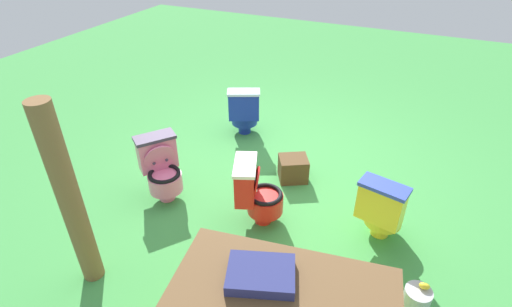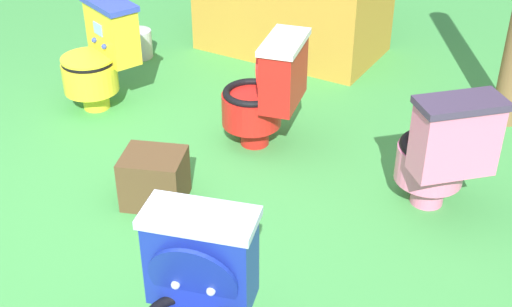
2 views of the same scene
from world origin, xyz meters
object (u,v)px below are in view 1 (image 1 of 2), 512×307
at_px(toilet_blue, 244,111).
at_px(toilet_red, 256,192).
at_px(wooden_post, 70,200).
at_px(toilet_yellow, 383,209).
at_px(small_crate, 293,169).
at_px(lemon_bucket, 417,299).
at_px(toilet_pink, 161,168).

height_order(toilet_blue, toilet_red, same).
relative_size(toilet_red, wooden_post, 0.42).
height_order(toilet_red, wooden_post, wooden_post).
bearing_deg(toilet_yellow, small_crate, 164.71).
relative_size(toilet_yellow, toilet_red, 1.00).
bearing_deg(wooden_post, small_crate, -118.43).
bearing_deg(toilet_yellow, wooden_post, -133.37).
relative_size(toilet_red, small_crate, 2.19).
relative_size(small_crate, lemon_bucket, 1.20).
bearing_deg(toilet_red, lemon_bucket, 53.69).
bearing_deg(small_crate, toilet_pink, 35.98).
bearing_deg(toilet_blue, toilet_yellow, -56.46).
distance_m(toilet_yellow, toilet_pink, 2.36).
xyz_separation_m(toilet_yellow, wooden_post, (2.25, 1.53, 0.49)).
relative_size(wooden_post, small_crate, 5.21).
height_order(toilet_pink, lemon_bucket, toilet_pink).
height_order(toilet_red, toilet_pink, same).
distance_m(small_crate, lemon_bucket, 2.00).
height_order(toilet_red, lemon_bucket, toilet_red).
bearing_deg(lemon_bucket, toilet_yellow, -58.74).
bearing_deg(toilet_pink, toilet_blue, -151.00).
bearing_deg(toilet_red, toilet_blue, -171.89).
distance_m(toilet_blue, wooden_post, 2.88).
bearing_deg(toilet_yellow, toilet_red, -154.79).
bearing_deg(small_crate, lemon_bucket, 140.03).
relative_size(toilet_yellow, toilet_pink, 1.00).
xyz_separation_m(toilet_yellow, toilet_pink, (2.34, 0.31, 0.00)).
bearing_deg(toilet_red, toilet_yellow, 81.22).
height_order(toilet_pink, small_crate, toilet_pink).
height_order(toilet_pink, wooden_post, wooden_post).
bearing_deg(toilet_pink, toilet_red, 128.96).
xyz_separation_m(toilet_yellow, toilet_red, (1.21, 0.27, 0.00)).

